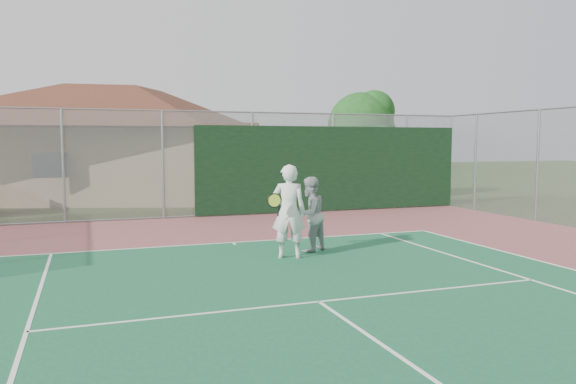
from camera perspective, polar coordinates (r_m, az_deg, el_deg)
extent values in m
cylinder|color=gray|center=(18.44, -21.87, 2.43)|extent=(0.08, 0.08, 3.50)
cylinder|color=gray|center=(18.57, -12.57, 2.68)|extent=(0.08, 0.08, 3.50)
cylinder|color=gray|center=(19.17, -3.63, 2.86)|extent=(0.08, 0.08, 3.50)
cylinder|color=gray|center=(20.21, 4.58, 2.97)|extent=(0.08, 0.08, 3.50)
cylinder|color=gray|center=(21.62, 11.86, 3.01)|extent=(0.08, 0.08, 3.50)
cylinder|color=gray|center=(22.73, 16.16, 3.01)|extent=(0.08, 0.08, 3.50)
cylinder|color=gray|center=(18.74, -9.61, 8.11)|extent=(20.00, 0.05, 0.05)
cylinder|color=gray|center=(18.86, -9.46, -2.41)|extent=(20.00, 0.05, 0.05)
cube|color=#999EA0|center=(18.72, -9.53, 2.75)|extent=(20.00, 0.02, 3.50)
cube|color=black|center=(20.17, 4.63, 2.39)|extent=(10.00, 0.04, 3.00)
cylinder|color=gray|center=(21.53, 18.50, 2.85)|extent=(0.08, 0.08, 3.50)
cylinder|color=gray|center=(19.26, 24.02, 2.45)|extent=(0.08, 0.08, 3.50)
cube|color=#999EA0|center=(19.26, 24.02, 2.45)|extent=(0.02, 9.00, 3.50)
cube|color=tan|center=(26.49, -16.90, 2.79)|extent=(14.26, 11.60, 3.08)
cube|color=brown|center=(26.48, -16.99, 6.24)|extent=(14.90, 12.24, 0.19)
pyramid|color=brown|center=(26.59, -17.09, 10.12)|extent=(15.68, 12.76, 1.85)
cube|color=black|center=(22.59, -11.13, 1.40)|extent=(0.93, 0.06, 2.16)
cylinder|color=#3D2816|center=(24.64, 7.36, 2.14)|extent=(0.32, 0.32, 2.50)
sphere|color=#174A17|center=(24.62, 7.41, 6.72)|extent=(2.86, 2.86, 2.86)
sphere|color=#174A17|center=(25.23, 8.75, 5.84)|extent=(1.97, 1.97, 1.97)
sphere|color=#174A17|center=(23.98, 6.26, 5.71)|extent=(1.79, 1.79, 1.79)
sphere|color=#174A17|center=(23.98, 8.65, 5.47)|extent=(1.61, 1.61, 1.61)
sphere|color=#174A17|center=(25.14, 6.11, 6.28)|extent=(1.79, 1.79, 1.79)
sphere|color=#174A17|center=(24.74, 8.73, 8.14)|extent=(1.79, 1.79, 1.79)
imported|color=silver|center=(11.89, 0.07, -2.08)|extent=(0.84, 0.69, 1.99)
imported|color=#A2A4A7|center=(12.65, 2.22, -2.35)|extent=(1.03, 0.97, 1.69)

